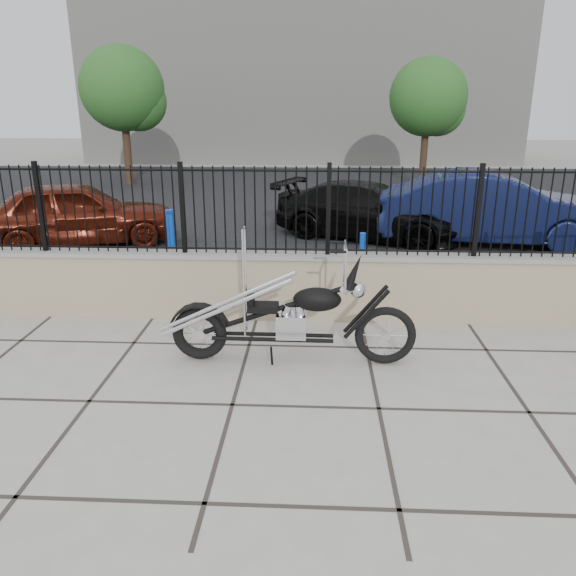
% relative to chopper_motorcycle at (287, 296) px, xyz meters
% --- Properties ---
extents(ground_plane, '(90.00, 90.00, 0.00)m').
position_rel_chopper_motorcycle_xyz_m(ground_plane, '(-0.51, -1.07, -0.83)').
color(ground_plane, '#99968E').
rests_on(ground_plane, ground).
extents(parking_lot, '(30.00, 30.00, 0.00)m').
position_rel_chopper_motorcycle_xyz_m(parking_lot, '(-0.51, 11.43, -0.83)').
color(parking_lot, black).
rests_on(parking_lot, ground).
extents(retaining_wall, '(14.00, 0.36, 0.96)m').
position_rel_chopper_motorcycle_xyz_m(retaining_wall, '(-0.51, 1.43, -0.35)').
color(retaining_wall, gray).
rests_on(retaining_wall, ground_plane).
extents(iron_fence, '(14.00, 0.08, 1.20)m').
position_rel_chopper_motorcycle_xyz_m(iron_fence, '(-0.51, 1.43, 0.73)').
color(iron_fence, black).
rests_on(iron_fence, retaining_wall).
extents(background_building, '(22.00, 6.00, 8.00)m').
position_rel_chopper_motorcycle_xyz_m(background_building, '(-0.51, 25.43, 3.17)').
color(background_building, beige).
rests_on(background_building, ground_plane).
extents(chopper_motorcycle, '(2.77, 0.52, 1.66)m').
position_rel_chopper_motorcycle_xyz_m(chopper_motorcycle, '(0.00, 0.00, 0.00)').
color(chopper_motorcycle, black).
rests_on(chopper_motorcycle, ground_plane).
extents(car_red, '(4.43, 2.98, 1.40)m').
position_rel_chopper_motorcycle_xyz_m(car_red, '(-4.82, 5.60, -0.13)').
color(car_red, '#51170B').
rests_on(car_red, parking_lot).
extents(car_black, '(4.68, 3.33, 1.26)m').
position_rel_chopper_motorcycle_xyz_m(car_black, '(1.53, 6.58, -0.20)').
color(car_black, black).
rests_on(car_black, parking_lot).
extents(car_blue, '(4.97, 2.28, 1.58)m').
position_rel_chopper_motorcycle_xyz_m(car_blue, '(4.09, 6.09, -0.04)').
color(car_blue, '#11183F').
rests_on(car_blue, parking_lot).
extents(bollard_a, '(0.15, 0.15, 1.15)m').
position_rel_chopper_motorcycle_xyz_m(bollard_a, '(-2.30, 3.70, -0.26)').
color(bollard_a, '#0A46A4').
rests_on(bollard_a, ground_plane).
extents(bollard_b, '(0.13, 0.13, 0.88)m').
position_rel_chopper_motorcycle_xyz_m(bollard_b, '(1.12, 3.17, -0.39)').
color(bollard_b, '#0B40A6').
rests_on(bollard_b, ground_plane).
extents(tree_left, '(3.04, 3.04, 5.14)m').
position_rel_chopper_motorcycle_xyz_m(tree_left, '(-6.80, 15.21, 2.77)').
color(tree_left, '#382619').
rests_on(tree_left, ground_plane).
extents(tree_right, '(2.78, 2.78, 4.70)m').
position_rel_chopper_motorcycle_xyz_m(tree_right, '(4.30, 15.45, 2.46)').
color(tree_right, '#382619').
rests_on(tree_right, ground_plane).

